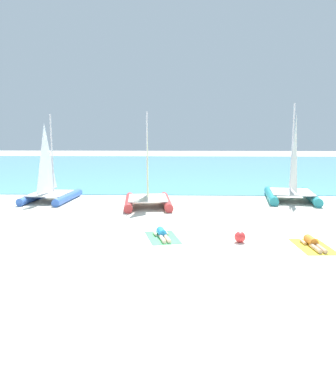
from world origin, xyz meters
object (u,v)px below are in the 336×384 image
(towel_right, at_px, (313,247))
(beach_ball, at_px, (240,237))
(sailboat_blue, at_px, (50,188))
(sailboat_teal, at_px, (292,186))
(sunbather_left, at_px, (162,234))
(towel_left, at_px, (163,237))
(sunbather_right, at_px, (312,243))
(sailboat_red, at_px, (148,193))

(towel_right, distance_m, beach_ball, 2.52)
(sailboat_blue, xyz_separation_m, towel_right, (12.19, -8.44, -0.74))
(sailboat_teal, xyz_separation_m, beach_ball, (-4.36, -8.60, -0.64))
(sunbather_left, bearing_deg, beach_ball, -25.46)
(beach_ball, bearing_deg, towel_left, 169.49)
(beach_ball, bearing_deg, sailboat_blue, 140.54)
(sailboat_teal, distance_m, sunbather_right, 9.20)
(sunbather_right, height_order, beach_ball, beach_ball)
(beach_ball, bearing_deg, sunbather_right, -8.69)
(sailboat_teal, xyz_separation_m, sunbather_left, (-7.21, -8.01, -0.71))
(sunbather_right, xyz_separation_m, beach_ball, (-2.47, 0.38, 0.07))
(towel_left, height_order, beach_ball, beach_ball)
(towel_right, bearing_deg, sailboat_teal, 78.24)
(towel_left, xyz_separation_m, sunbather_left, (-0.02, 0.06, 0.13))
(sailboat_red, distance_m, towel_right, 9.54)
(towel_left, height_order, towel_right, same)
(sailboat_blue, relative_size, towel_right, 2.63)
(towel_right, bearing_deg, sunbather_left, 169.00)
(sailboat_blue, height_order, sunbather_right, sailboat_blue)
(sailboat_blue, xyz_separation_m, sunbather_right, (12.19, -8.38, -0.61))
(sunbather_left, bearing_deg, sailboat_teal, 34.25)
(sailboat_red, xyz_separation_m, beach_ball, (3.92, -6.60, -0.55))
(towel_left, bearing_deg, sunbather_left, 103.76)
(sailboat_teal, relative_size, sunbather_left, 3.64)
(towel_right, xyz_separation_m, beach_ball, (-2.47, 0.44, 0.20))
(sunbather_left, relative_size, beach_ball, 3.85)
(towel_right, relative_size, sunbather_right, 1.21)
(sailboat_blue, xyz_separation_m, towel_left, (6.88, -7.47, -0.74))
(sailboat_teal, relative_size, sunbather_right, 3.61)
(towel_left, xyz_separation_m, beach_ball, (2.84, -0.53, 0.20))
(sailboat_teal, distance_m, sunbather_left, 10.80)
(sailboat_red, height_order, beach_ball, sailboat_red)
(sailboat_red, distance_m, beach_ball, 7.70)
(sailboat_red, relative_size, sailboat_teal, 0.89)
(sunbather_right, bearing_deg, beach_ball, 168.57)
(sailboat_teal, distance_m, beach_ball, 9.66)
(towel_right, xyz_separation_m, sunbather_right, (-0.00, 0.07, 0.13))
(sailboat_red, bearing_deg, towel_right, -54.01)
(sailboat_teal, relative_size, towel_right, 2.98)
(sailboat_blue, height_order, beach_ball, sailboat_blue)
(sailboat_teal, xyz_separation_m, sunbather_right, (-1.88, -8.98, -0.71))
(sailboat_teal, bearing_deg, sailboat_blue, -168.81)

